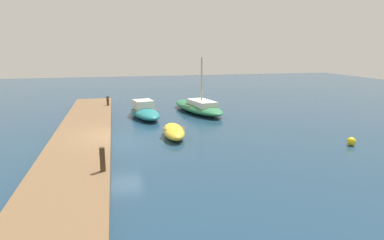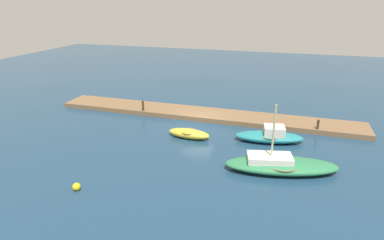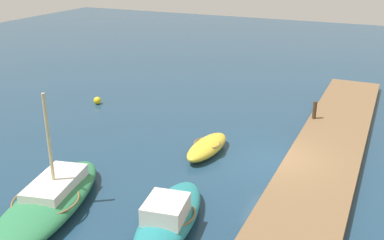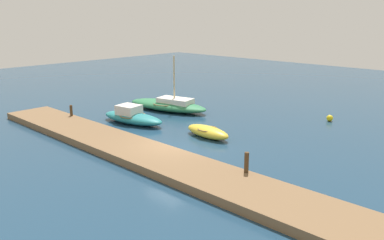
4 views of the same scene
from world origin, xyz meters
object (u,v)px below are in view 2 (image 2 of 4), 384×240
at_px(sailboat_green, 280,164).
at_px(marker_buoy, 76,187).
at_px(motorboat_teal, 270,136).
at_px(mooring_post_mid_west, 143,106).
at_px(mooring_post_west, 318,124).
at_px(rowboat_yellow, 189,134).

distance_m(sailboat_green, marker_buoy, 11.94).
bearing_deg(marker_buoy, motorboat_teal, -134.38).
bearing_deg(sailboat_green, mooring_post_mid_west, -41.82).
bearing_deg(mooring_post_mid_west, mooring_post_west, 180.00).
height_order(sailboat_green, marker_buoy, sailboat_green).
xyz_separation_m(rowboat_yellow, marker_buoy, (3.71, 8.72, -0.13)).
xyz_separation_m(motorboat_teal, rowboat_yellow, (5.91, 1.11, -0.11)).
bearing_deg(mooring_post_west, rowboat_yellow, 21.80).
distance_m(rowboat_yellow, marker_buoy, 9.48).
relative_size(mooring_post_west, marker_buoy, 1.71).
xyz_separation_m(sailboat_green, mooring_post_west, (-2.47, -6.91, 0.34)).
bearing_deg(marker_buoy, mooring_post_west, -136.32).
relative_size(motorboat_teal, sailboat_green, 0.72).
distance_m(mooring_post_mid_west, marker_buoy, 12.61).
bearing_deg(mooring_post_mid_west, marker_buoy, 98.46).
bearing_deg(rowboat_yellow, marker_buoy, 70.49).
bearing_deg(motorboat_teal, marker_buoy, 36.42).
height_order(sailboat_green, mooring_post_west, sailboat_green).
height_order(motorboat_teal, mooring_post_west, motorboat_teal).
height_order(sailboat_green, mooring_post_mid_west, sailboat_green).
relative_size(sailboat_green, marker_buoy, 16.17).
relative_size(motorboat_teal, mooring_post_mid_west, 5.51).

